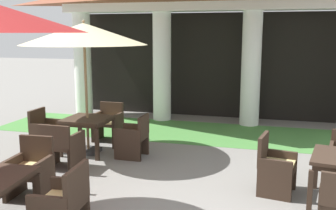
{
  "coord_description": "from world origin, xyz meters",
  "views": [
    {
      "loc": [
        1.87,
        -3.58,
        2.5
      ],
      "look_at": [
        0.16,
        2.65,
        1.3
      ],
      "focal_mm": 41.8,
      "sensor_mm": 36.0,
      "label": 1
    }
  ],
  "objects_px": {
    "patio_chair_mid_right_west": "(45,131)",
    "patio_table_mid_right": "(87,123)",
    "patio_chair_near_foreground_north": "(30,171)",
    "patio_chair_mid_right_east": "(133,138)",
    "patio_umbrella_mid_right": "(84,35)",
    "patio_chair_mid_right_south": "(62,146)",
    "patio_chair_mid_right_north": "(108,123)",
    "patio_chair_near_foreground_east": "(63,205)",
    "patio_chair_mid_left_west": "(275,167)"
  },
  "relations": [
    {
      "from": "patio_chair_mid_left_west",
      "to": "patio_chair_mid_right_north",
      "type": "height_order",
      "value": "patio_chair_mid_left_west"
    },
    {
      "from": "patio_chair_near_foreground_north",
      "to": "patio_chair_near_foreground_east",
      "type": "bearing_deg",
      "value": 134.99
    },
    {
      "from": "patio_chair_near_foreground_north",
      "to": "patio_chair_mid_left_west",
      "type": "height_order",
      "value": "patio_chair_mid_left_west"
    },
    {
      "from": "patio_chair_mid_right_south",
      "to": "patio_chair_mid_right_north",
      "type": "distance_m",
      "value": 2.04
    },
    {
      "from": "patio_chair_mid_right_south",
      "to": "patio_chair_mid_right_west",
      "type": "bearing_deg",
      "value": 135.05
    },
    {
      "from": "patio_chair_near_foreground_north",
      "to": "patio_umbrella_mid_right",
      "type": "xyz_separation_m",
      "value": [
        -0.17,
        2.27,
        2.05
      ]
    },
    {
      "from": "patio_chair_mid_right_east",
      "to": "patio_chair_mid_right_north",
      "type": "bearing_deg",
      "value": 44.96
    },
    {
      "from": "patio_chair_near_foreground_east",
      "to": "patio_chair_mid_right_east",
      "type": "height_order",
      "value": "patio_chair_near_foreground_east"
    },
    {
      "from": "patio_table_mid_right",
      "to": "patio_chair_mid_right_east",
      "type": "relative_size",
      "value": 1.03
    },
    {
      "from": "patio_chair_near_foreground_north",
      "to": "patio_chair_mid_right_east",
      "type": "bearing_deg",
      "value": -114.47
    },
    {
      "from": "patio_chair_near_foreground_north",
      "to": "patio_umbrella_mid_right",
      "type": "relative_size",
      "value": 0.33
    },
    {
      "from": "patio_chair_mid_right_south",
      "to": "patio_chair_near_foreground_north",
      "type": "bearing_deg",
      "value": -80.74
    },
    {
      "from": "patio_chair_mid_right_east",
      "to": "patio_chair_near_foreground_east",
      "type": "bearing_deg",
      "value": -174.11
    },
    {
      "from": "patio_chair_near_foreground_north",
      "to": "patio_chair_mid_right_south",
      "type": "distance_m",
      "value": 1.26
    },
    {
      "from": "patio_table_mid_right",
      "to": "patio_umbrella_mid_right",
      "type": "bearing_deg",
      "value": 180.0
    },
    {
      "from": "patio_umbrella_mid_right",
      "to": "patio_chair_mid_right_north",
      "type": "xyz_separation_m",
      "value": [
        0.01,
        1.02,
        -2.04
      ]
    },
    {
      "from": "patio_chair_mid_left_west",
      "to": "patio_chair_mid_right_east",
      "type": "bearing_deg",
      "value": -101.97
    },
    {
      "from": "patio_chair_mid_right_east",
      "to": "patio_chair_mid_right_south",
      "type": "relative_size",
      "value": 0.99
    },
    {
      "from": "patio_chair_near_foreground_north",
      "to": "patio_chair_mid_right_east",
      "type": "xyz_separation_m",
      "value": [
        0.85,
        2.25,
        -0.0
      ]
    },
    {
      "from": "patio_chair_near_foreground_north",
      "to": "patio_chair_mid_right_north",
      "type": "height_order",
      "value": "patio_chair_near_foreground_north"
    },
    {
      "from": "patio_chair_near_foreground_north",
      "to": "patio_chair_mid_right_west",
      "type": "xyz_separation_m",
      "value": [
        -1.2,
        2.28,
        -0.01
      ]
    },
    {
      "from": "patio_umbrella_mid_right",
      "to": "patio_chair_mid_left_west",
      "type": "bearing_deg",
      "value": -16.52
    },
    {
      "from": "patio_chair_near_foreground_east",
      "to": "patio_chair_mid_right_west",
      "type": "xyz_separation_m",
      "value": [
        -2.34,
        3.28,
        -0.04
      ]
    },
    {
      "from": "patio_chair_near_foreground_north",
      "to": "patio_chair_mid_right_north",
      "type": "distance_m",
      "value": 3.29
    },
    {
      "from": "patio_chair_near_foreground_north",
      "to": "patio_chair_mid_left_west",
      "type": "xyz_separation_m",
      "value": [
        3.62,
        1.14,
        0.01
      ]
    },
    {
      "from": "patio_chair_mid_right_east",
      "to": "patio_chair_mid_right_north",
      "type": "distance_m",
      "value": 1.44
    },
    {
      "from": "patio_umbrella_mid_right",
      "to": "patio_chair_near_foreground_north",
      "type": "bearing_deg",
      "value": -85.63
    },
    {
      "from": "patio_table_mid_right",
      "to": "patio_chair_mid_right_east",
      "type": "bearing_deg",
      "value": -0.75
    },
    {
      "from": "patio_umbrella_mid_right",
      "to": "patio_chair_mid_right_south",
      "type": "height_order",
      "value": "patio_umbrella_mid_right"
    },
    {
      "from": "patio_umbrella_mid_right",
      "to": "patio_chair_mid_right_west",
      "type": "bearing_deg",
      "value": 179.25
    },
    {
      "from": "patio_chair_near_foreground_north",
      "to": "patio_chair_mid_right_west",
      "type": "bearing_deg",
      "value": -66.2
    },
    {
      "from": "patio_chair_mid_left_west",
      "to": "patio_chair_mid_right_east",
      "type": "xyz_separation_m",
      "value": [
        -2.77,
        1.11,
        -0.01
      ]
    },
    {
      "from": "patio_chair_near_foreground_east",
      "to": "patio_chair_mid_right_north",
      "type": "xyz_separation_m",
      "value": [
        -1.3,
        4.29,
        -0.02
      ]
    },
    {
      "from": "patio_chair_near_foreground_east",
      "to": "patio_table_mid_right",
      "type": "height_order",
      "value": "patio_chair_near_foreground_east"
    },
    {
      "from": "patio_chair_mid_left_west",
      "to": "patio_chair_mid_right_south",
      "type": "height_order",
      "value": "patio_chair_mid_left_west"
    },
    {
      "from": "patio_chair_mid_right_west",
      "to": "patio_table_mid_right",
      "type": "bearing_deg",
      "value": 90.0
    },
    {
      "from": "patio_chair_near_foreground_east",
      "to": "patio_chair_mid_right_north",
      "type": "height_order",
      "value": "patio_chair_near_foreground_east"
    },
    {
      "from": "patio_chair_mid_right_east",
      "to": "patio_chair_mid_right_west",
      "type": "bearing_deg",
      "value": 90.0
    },
    {
      "from": "patio_table_mid_right",
      "to": "patio_chair_mid_right_south",
      "type": "bearing_deg",
      "value": -90.75
    },
    {
      "from": "patio_chair_near_foreground_east",
      "to": "patio_table_mid_right",
      "type": "xyz_separation_m",
      "value": [
        -1.31,
        3.26,
        0.21
      ]
    },
    {
      "from": "patio_umbrella_mid_right",
      "to": "patio_chair_mid_right_north",
      "type": "height_order",
      "value": "patio_umbrella_mid_right"
    },
    {
      "from": "patio_chair_near_foreground_east",
      "to": "patio_chair_mid_right_north",
      "type": "distance_m",
      "value": 4.48
    },
    {
      "from": "patio_chair_mid_left_west",
      "to": "patio_umbrella_mid_right",
      "type": "xyz_separation_m",
      "value": [
        -3.79,
        1.12,
        2.04
      ]
    },
    {
      "from": "patio_table_mid_right",
      "to": "patio_chair_mid_right_south",
      "type": "distance_m",
      "value": 1.05
    },
    {
      "from": "patio_chair_mid_right_east",
      "to": "patio_umbrella_mid_right",
      "type": "bearing_deg",
      "value": 90.0
    },
    {
      "from": "patio_table_mid_right",
      "to": "patio_umbrella_mid_right",
      "type": "relative_size",
      "value": 0.33
    },
    {
      "from": "patio_umbrella_mid_right",
      "to": "patio_chair_mid_right_west",
      "type": "height_order",
      "value": "patio_umbrella_mid_right"
    },
    {
      "from": "patio_table_mid_right",
      "to": "patio_chair_near_foreground_east",
      "type": "bearing_deg",
      "value": -68.08
    },
    {
      "from": "patio_chair_near_foreground_east",
      "to": "patio_chair_near_foreground_north",
      "type": "xyz_separation_m",
      "value": [
        -1.14,
        1.0,
        -0.03
      ]
    },
    {
      "from": "patio_table_mid_right",
      "to": "patio_chair_mid_right_east",
      "type": "height_order",
      "value": "patio_chair_mid_right_east"
    }
  ]
}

